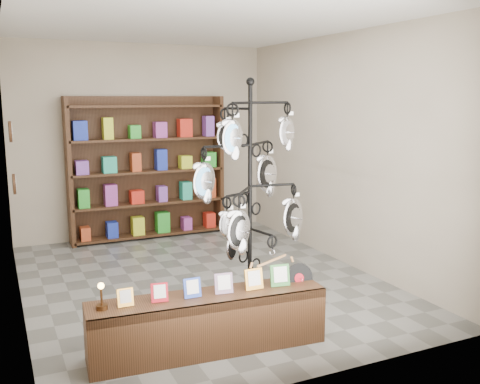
# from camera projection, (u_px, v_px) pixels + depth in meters

# --- Properties ---
(ground) EXTENTS (5.00, 5.00, 0.00)m
(ground) POSITION_uv_depth(u_px,v_px,m) (201.00, 281.00, 6.45)
(ground) COLOR slate
(ground) RESTS_ON ground
(room_envelope) EXTENTS (5.00, 5.00, 5.00)m
(room_envelope) POSITION_uv_depth(u_px,v_px,m) (199.00, 127.00, 6.12)
(room_envelope) COLOR #B6A892
(room_envelope) RESTS_ON ground
(display_tree) EXTENTS (1.28, 1.28, 2.36)m
(display_tree) POSITION_uv_depth(u_px,v_px,m) (250.00, 187.00, 4.96)
(display_tree) COLOR black
(display_tree) RESTS_ON ground
(front_shelf) EXTENTS (2.09, 0.59, 0.73)m
(front_shelf) POSITION_uv_depth(u_px,v_px,m) (209.00, 323.00, 4.63)
(front_shelf) COLOR black
(front_shelf) RESTS_ON ground
(back_shelving) EXTENTS (2.42, 0.36, 2.20)m
(back_shelving) POSITION_uv_depth(u_px,v_px,m) (148.00, 172.00, 8.31)
(back_shelving) COLOR black
(back_shelving) RESTS_ON ground
(wall_clocks) EXTENTS (0.03, 0.24, 0.84)m
(wall_clocks) POSITION_uv_depth(u_px,v_px,m) (12.00, 158.00, 6.08)
(wall_clocks) COLOR black
(wall_clocks) RESTS_ON ground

